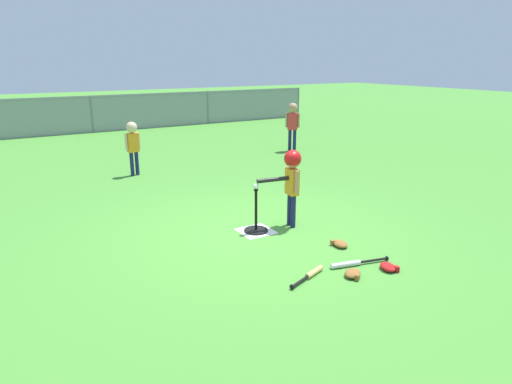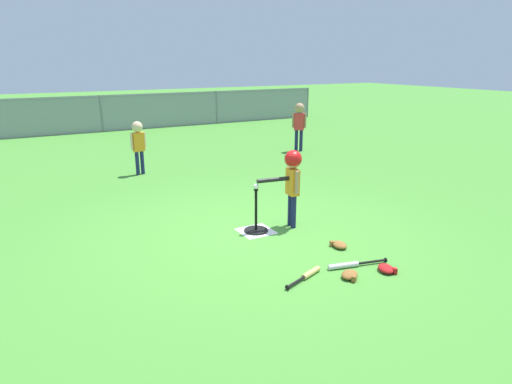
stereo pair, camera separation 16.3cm
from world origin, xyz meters
TOP-DOWN VIEW (x-y plane):
  - ground_plane at (0.00, 0.00)m, footprint 60.00×60.00m
  - home_plate at (0.07, 0.08)m, footprint 0.44×0.44m
  - batting_tee at (0.07, 0.08)m, footprint 0.32×0.32m
  - baseball_on_tee at (0.07, 0.08)m, footprint 0.07×0.07m
  - batter_child at (0.58, 0.01)m, footprint 0.63×0.30m
  - fielder_deep_left at (-0.44, 3.91)m, footprint 0.31×0.21m
  - fielder_deep_center at (3.68, 4.33)m, footprint 0.28×0.26m
  - spare_bat_silver at (0.44, -1.36)m, footprint 0.71×0.22m
  - spare_bat_wood at (-0.10, -1.33)m, footprint 0.55×0.25m
  - glove_by_plate at (0.69, -0.88)m, footprint 0.20×0.25m
  - glove_near_bats at (0.72, -1.64)m, footprint 0.23×0.26m
  - glove_tossed_aside at (0.28, -1.55)m, footprint 0.27×0.25m
  - outfield_fence at (0.00, 9.97)m, footprint 16.06×0.06m

SIDE VIEW (x-z plane):
  - ground_plane at x=0.00m, z-range 0.00..0.00m
  - home_plate at x=0.07m, z-range 0.00..0.01m
  - spare_bat_silver at x=0.44m, z-range 0.00..0.06m
  - spare_bat_wood at x=-0.10m, z-range 0.00..0.06m
  - glove_by_plate at x=0.69m, z-range 0.00..0.07m
  - glove_near_bats at x=0.72m, z-range 0.00..0.07m
  - glove_tossed_aside at x=0.28m, z-range 0.00..0.07m
  - batting_tee at x=0.07m, z-range -0.21..0.38m
  - outfield_fence at x=0.00m, z-range 0.04..1.19m
  - baseball_on_tee at x=0.07m, z-range 0.59..0.66m
  - fielder_deep_left at x=-0.44m, z-range 0.15..1.22m
  - batter_child at x=0.58m, z-range 0.23..1.29m
  - fielder_deep_center at x=3.68m, z-range 0.17..1.37m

